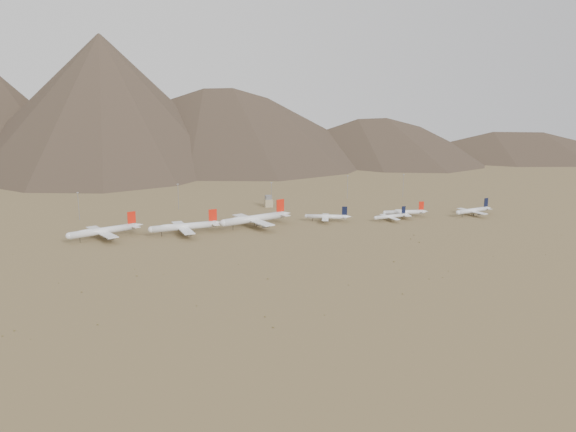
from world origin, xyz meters
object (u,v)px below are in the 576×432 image
object	(u,v)px
narrowbody_a	(327,217)
control_tower	(268,202)
narrowbody_b	(391,216)
widebody_west	(103,231)
widebody_east	(254,219)
widebody_centre	(184,226)

from	to	relation	value
narrowbody_a	control_tower	world-z (taller)	narrowbody_a
narrowbody_b	control_tower	distance (m)	131.33
narrowbody_b	control_tower	xyz separation A→B (m)	(-90.67, 95.00, 1.31)
widebody_west	narrowbody_a	distance (m)	193.13
narrowbody_a	control_tower	distance (m)	88.49
widebody_east	widebody_west	bearing A→B (deg)	164.09
narrowbody_a	narrowbody_b	world-z (taller)	narrowbody_a
widebody_east	control_tower	xyz separation A→B (m)	(34.67, 82.87, -2.08)
narrowbody_b	widebody_east	bearing A→B (deg)	167.82
widebody_west	control_tower	bearing A→B (deg)	6.98
narrowbody_b	control_tower	world-z (taller)	narrowbody_b
widebody_west	narrowbody_a	bearing A→B (deg)	-20.10
widebody_centre	narrowbody_b	xyz separation A→B (m)	(186.55, -3.10, -2.54)
widebody_centre	narrowbody_b	size ratio (longest dim) A/B	1.71
widebody_west	narrowbody_b	xyz separation A→B (m)	(250.16, -7.07, -2.51)
widebody_west	widebody_centre	size ratio (longest dim) A/B	0.94
widebody_west	widebody_east	world-z (taller)	widebody_east
widebody_west	widebody_east	distance (m)	124.92
widebody_east	narrowbody_a	bearing A→B (deg)	-17.40
narrowbody_a	widebody_east	bearing A→B (deg)	-157.32
widebody_centre	narrowbody_a	bearing A→B (deg)	-2.06
widebody_west	widebody_centre	world-z (taller)	widebody_centre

